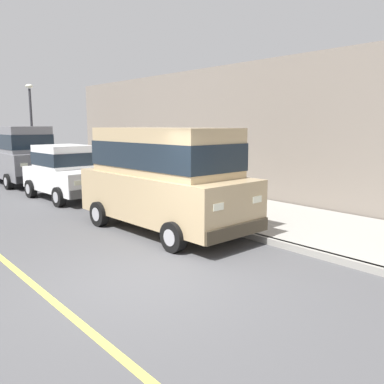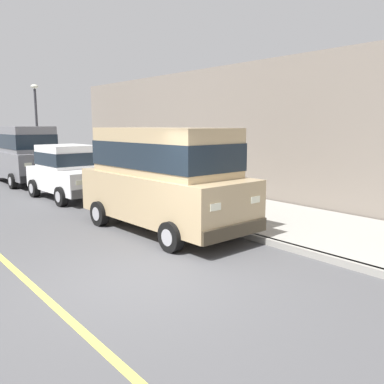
{
  "view_description": "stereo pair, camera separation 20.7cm",
  "coord_description": "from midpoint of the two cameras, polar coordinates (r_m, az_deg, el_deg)",
  "views": [
    {
      "loc": [
        -3.74,
        -5.44,
        2.6
      ],
      "look_at": [
        3.11,
        2.62,
        0.85
      ],
      "focal_mm": 38.29,
      "sensor_mm": 36.0,
      "label": 1
    },
    {
      "loc": [
        -3.58,
        -5.57,
        2.6
      ],
      "look_at": [
        3.11,
        2.62,
        0.85
      ],
      "focal_mm": 38.29,
      "sensor_mm": 36.0,
      "label": 2
    }
  ],
  "objects": [
    {
      "name": "curb",
      "position": [
        9.15,
        11.62,
        -6.84
      ],
      "size": [
        0.16,
        64.0,
        0.14
      ],
      "primitive_type": "cube",
      "color": "gray",
      "rests_on": "ground"
    },
    {
      "name": "street_lamp",
      "position": [
        22.21,
        -20.6,
        9.59
      ],
      "size": [
        0.36,
        0.36,
        4.42
      ],
      "color": "#2D2D33",
      "rests_on": "sidewalk"
    },
    {
      "name": "car_white_hatchback",
      "position": [
        15.1,
        -16.44,
        2.84
      ],
      "size": [
        2.06,
        3.86,
        1.88
      ],
      "color": "white",
      "rests_on": "ground"
    },
    {
      "name": "car_tan_van",
      "position": [
        9.97,
        -3.43,
        2.44
      ],
      "size": [
        2.26,
        4.96,
        2.52
      ],
      "color": "tan",
      "rests_on": "ground"
    },
    {
      "name": "ground_plane",
      "position": [
        7.1,
        -5.35,
        -12.11
      ],
      "size": [
        80.0,
        80.0,
        0.0
      ],
      "primitive_type": "plane",
      "color": "#4C4C4F"
    },
    {
      "name": "dog_brown",
      "position": [
        11.8,
        5.57,
        -1.25
      ],
      "size": [
        0.58,
        0.56,
        0.49
      ],
      "color": "brown",
      "rests_on": "sidewalk"
    },
    {
      "name": "car_grey_van",
      "position": [
        19.77,
        -22.18,
        5.21
      ],
      "size": [
        2.16,
        4.91,
        2.52
      ],
      "color": "slate",
      "rests_on": "ground"
    },
    {
      "name": "building_facade",
      "position": [
        15.84,
        3.57,
        8.43
      ],
      "size": [
        0.5,
        20.0,
        4.68
      ],
      "primitive_type": "cube",
      "color": "slate",
      "rests_on": "ground"
    },
    {
      "name": "sidewalk",
      "position": [
        10.57,
        17.83,
        -4.91
      ],
      "size": [
        3.6,
        64.0,
        0.14
      ],
      "primitive_type": "cube",
      "color": "#99968E",
      "rests_on": "ground"
    },
    {
      "name": "lane_centre_line",
      "position": [
        6.42,
        -17.7,
        -14.89
      ],
      "size": [
        0.12,
        57.6,
        0.01
      ],
      "primitive_type": "cube",
      "color": "#E0D64C",
      "rests_on": "ground"
    }
  ]
}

